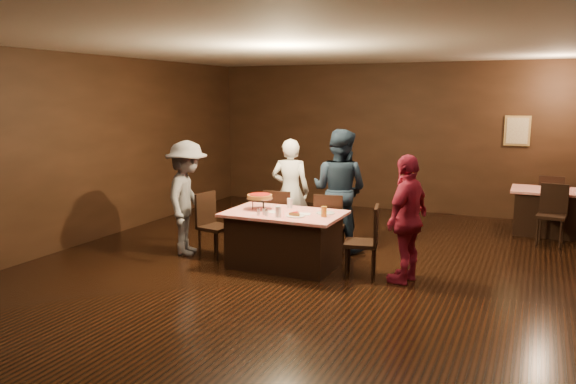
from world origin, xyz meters
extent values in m
plane|color=black|center=(0.00, 0.00, 0.00)|extent=(10.00, 10.00, 0.00)
cube|color=silver|center=(0.00, 0.00, 3.00)|extent=(8.00, 10.00, 0.04)
cube|color=black|center=(0.00, 5.00, 1.50)|extent=(8.00, 0.04, 3.00)
cube|color=black|center=(-4.00, 0.00, 1.50)|extent=(0.04, 10.00, 3.00)
cube|color=tan|center=(2.20, 4.97, 1.70)|extent=(0.46, 0.03, 0.56)
cube|color=beige|center=(2.20, 4.95, 1.70)|extent=(0.38, 0.01, 0.48)
cube|color=red|center=(-0.54, 0.46, 0.39)|extent=(1.60, 1.00, 0.77)
cube|color=#A60F0B|center=(2.85, 4.02, 0.39)|extent=(1.30, 0.90, 0.77)
cube|color=black|center=(-0.94, 1.21, 0.47)|extent=(0.46, 0.46, 0.95)
cube|color=black|center=(-0.14, 1.21, 0.47)|extent=(0.49, 0.49, 0.95)
cube|color=black|center=(-1.64, 0.46, 0.47)|extent=(0.48, 0.48, 0.95)
cube|color=black|center=(0.56, 0.46, 0.47)|extent=(0.50, 0.50, 0.95)
cube|color=black|center=(2.85, 3.32, 0.47)|extent=(0.47, 0.47, 0.95)
cube|color=black|center=(2.85, 4.62, 0.47)|extent=(0.45, 0.45, 0.95)
imported|color=white|center=(-1.00, 1.70, 0.84)|extent=(0.69, 0.53, 1.68)
imported|color=#152133|center=(-0.14, 1.62, 0.93)|extent=(0.98, 0.81, 1.86)
imported|color=#5E5D62|center=(-2.13, 0.46, 0.85)|extent=(0.94, 1.24, 1.70)
imported|color=maroon|center=(1.14, 0.52, 0.82)|extent=(0.61, 1.03, 1.64)
cylinder|color=black|center=(-0.94, 0.61, 0.84)|extent=(0.01, 0.01, 0.15)
cylinder|color=black|center=(-1.03, 0.46, 0.84)|extent=(0.01, 0.01, 0.15)
cylinder|color=black|center=(-0.86, 0.46, 0.84)|extent=(0.01, 0.01, 0.15)
cylinder|color=silver|center=(-0.94, 0.51, 0.93)|extent=(0.38, 0.38, 0.01)
cylinder|color=#B27233|center=(-0.94, 0.51, 0.96)|extent=(0.35, 0.35, 0.05)
cylinder|color=#A5140C|center=(-0.94, 0.51, 0.98)|extent=(0.30, 0.30, 0.01)
cylinder|color=white|center=(-0.29, 0.28, 0.78)|extent=(0.25, 0.25, 0.01)
cylinder|color=#B27233|center=(-0.29, 0.28, 0.81)|extent=(0.18, 0.18, 0.04)
cylinder|color=#A5140C|center=(-0.29, 0.28, 0.83)|extent=(0.14, 0.14, 0.01)
cylinder|color=white|center=(0.01, 0.61, 0.78)|extent=(0.25, 0.25, 0.01)
cylinder|color=silver|center=(-0.49, 0.16, 0.84)|extent=(0.08, 0.08, 0.14)
cylinder|color=#BF7F26|center=(0.06, 0.41, 0.84)|extent=(0.08, 0.08, 0.14)
cylinder|color=silver|center=(-0.59, 0.76, 0.84)|extent=(0.08, 0.08, 0.14)
cylinder|color=silver|center=(-0.72, 0.21, 0.81)|extent=(0.04, 0.04, 0.08)
cylinder|color=silver|center=(-0.72, 0.21, 0.85)|extent=(0.05, 0.05, 0.02)
cylinder|color=silver|center=(-0.66, 0.16, 0.81)|extent=(0.04, 0.04, 0.08)
cylinder|color=silver|center=(-0.66, 0.16, 0.85)|extent=(0.05, 0.05, 0.02)
cylinder|color=silver|center=(-0.78, 0.16, 0.81)|extent=(0.04, 0.04, 0.08)
cylinder|color=silver|center=(-0.78, 0.16, 0.85)|extent=(0.05, 0.05, 0.02)
cube|color=white|center=(-0.24, 0.46, 0.77)|extent=(0.19, 0.19, 0.01)
cube|color=white|center=(-0.69, 0.41, 0.77)|extent=(0.21, 0.21, 0.01)
camera|label=1|loc=(2.59, -6.39, 2.35)|focal=35.00mm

